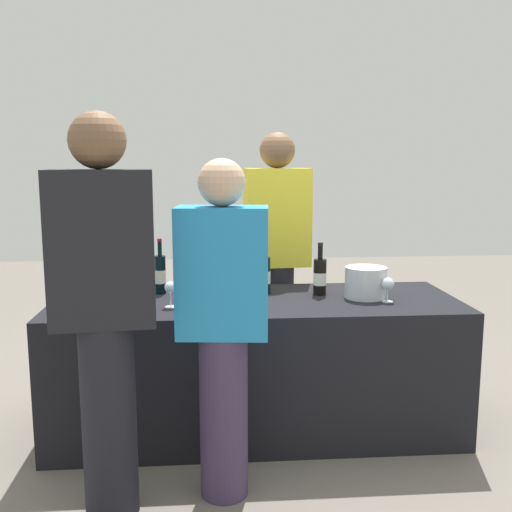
# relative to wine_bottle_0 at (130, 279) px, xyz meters

# --- Properties ---
(ground_plane) EXTENTS (12.00, 12.00, 0.00)m
(ground_plane) POSITION_rel_wine_bottle_0_xyz_m (0.72, -0.10, -0.88)
(ground_plane) COLOR slate
(tasting_table) EXTENTS (2.29, 0.82, 0.77)m
(tasting_table) POSITION_rel_wine_bottle_0_xyz_m (0.72, -0.10, -0.49)
(tasting_table) COLOR black
(tasting_table) RESTS_ON ground_plane
(wine_bottle_0) EXTENTS (0.07, 0.07, 0.30)m
(wine_bottle_0) POSITION_rel_wine_bottle_0_xyz_m (0.00, 0.00, 0.00)
(wine_bottle_0) COLOR black
(wine_bottle_0) RESTS_ON tasting_table
(wine_bottle_1) EXTENTS (0.06, 0.06, 0.33)m
(wine_bottle_1) POSITION_rel_wine_bottle_0_xyz_m (0.17, 0.10, 0.01)
(wine_bottle_1) COLOR black
(wine_bottle_1) RESTS_ON tasting_table
(wine_bottle_2) EXTENTS (0.07, 0.07, 0.30)m
(wine_bottle_2) POSITION_rel_wine_bottle_0_xyz_m (0.31, 0.02, -0.00)
(wine_bottle_2) COLOR black
(wine_bottle_2) RESTS_ON tasting_table
(wine_bottle_3) EXTENTS (0.07, 0.07, 0.33)m
(wine_bottle_3) POSITION_rel_wine_bottle_0_xyz_m (0.45, 0.05, 0.01)
(wine_bottle_3) COLOR black
(wine_bottle_3) RESTS_ON tasting_table
(wine_bottle_4) EXTENTS (0.08, 0.08, 0.31)m
(wine_bottle_4) POSITION_rel_wine_bottle_0_xyz_m (0.78, 0.06, 0.00)
(wine_bottle_4) COLOR black
(wine_bottle_4) RESTS_ON tasting_table
(wine_bottle_5) EXTENTS (0.08, 0.08, 0.31)m
(wine_bottle_5) POSITION_rel_wine_bottle_0_xyz_m (1.10, -0.01, 0.00)
(wine_bottle_5) COLOR black
(wine_bottle_5) RESTS_ON tasting_table
(wine_glass_0) EXTENTS (0.07, 0.07, 0.14)m
(wine_glass_0) POSITION_rel_wine_bottle_0_xyz_m (-0.07, -0.22, -0.01)
(wine_glass_0) COLOR silver
(wine_glass_0) RESTS_ON tasting_table
(wine_glass_1) EXTENTS (0.06, 0.06, 0.13)m
(wine_glass_1) POSITION_rel_wine_bottle_0_xyz_m (0.11, -0.33, -0.02)
(wine_glass_1) COLOR silver
(wine_glass_1) RESTS_ON tasting_table
(wine_glass_2) EXTENTS (0.06, 0.06, 0.14)m
(wine_glass_2) POSITION_rel_wine_bottle_0_xyz_m (0.25, -0.25, -0.01)
(wine_glass_2) COLOR silver
(wine_glass_2) RESTS_ON tasting_table
(wine_glass_3) EXTENTS (0.07, 0.07, 0.13)m
(wine_glass_3) POSITION_rel_wine_bottle_0_xyz_m (0.63, -0.23, -0.02)
(wine_glass_3) COLOR silver
(wine_glass_3) RESTS_ON tasting_table
(wine_glass_4) EXTENTS (0.06, 0.06, 0.13)m
(wine_glass_4) POSITION_rel_wine_bottle_0_xyz_m (1.33, -0.18, -0.01)
(wine_glass_4) COLOR silver
(wine_glass_4) RESTS_ON tasting_table
(wine_glass_5) EXTENTS (0.07, 0.07, 0.14)m
(wine_glass_5) POSITION_rel_wine_bottle_0_xyz_m (1.44, -0.22, -0.01)
(wine_glass_5) COLOR silver
(wine_glass_5) RESTS_ON tasting_table
(ice_bucket) EXTENTS (0.24, 0.24, 0.18)m
(ice_bucket) POSITION_rel_wine_bottle_0_xyz_m (1.35, -0.10, -0.02)
(ice_bucket) COLOR silver
(ice_bucket) RESTS_ON tasting_table
(server_pouring) EXTENTS (0.44, 0.27, 1.73)m
(server_pouring) POSITION_rel_wine_bottle_0_xyz_m (0.90, 0.50, 0.06)
(server_pouring) COLOR black
(server_pouring) RESTS_ON ground_plane
(guest_0) EXTENTS (0.45, 0.27, 1.74)m
(guest_0) POSITION_rel_wine_bottle_0_xyz_m (0.02, -0.89, 0.07)
(guest_0) COLOR black
(guest_0) RESTS_ON ground_plane
(guest_1) EXTENTS (0.42, 0.26, 1.56)m
(guest_1) POSITION_rel_wine_bottle_0_xyz_m (0.51, -0.78, -0.04)
(guest_1) COLOR #3F3351
(guest_1) RESTS_ON ground_plane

